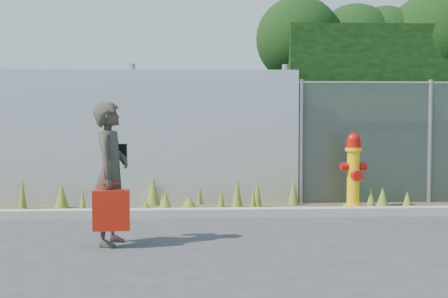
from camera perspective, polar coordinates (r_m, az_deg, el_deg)
ground at (r=7.29m, az=2.98°, el=-8.45°), size 80.00×80.00×0.00m
curb at (r=9.04m, az=1.77°, el=-5.82°), size 16.00×0.22×0.12m
weed_strip at (r=9.70m, az=-0.32°, el=-4.87°), size 16.00×1.31×0.54m
corrugated_fence at (r=10.42m, az=-16.90°, el=0.98°), size 8.50×0.21×2.30m
fire_hydrant at (r=9.94m, az=11.75°, el=-2.00°), size 0.41×0.36×1.22m
woman at (r=7.12m, az=-10.31°, el=-2.21°), size 0.48×0.65×1.61m
red_tote_bag at (r=6.95m, az=-10.28°, el=-5.53°), size 0.40×0.15×0.52m
black_shoulder_bag at (r=7.34m, az=-9.81°, el=-0.23°), size 0.24×0.10×0.18m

